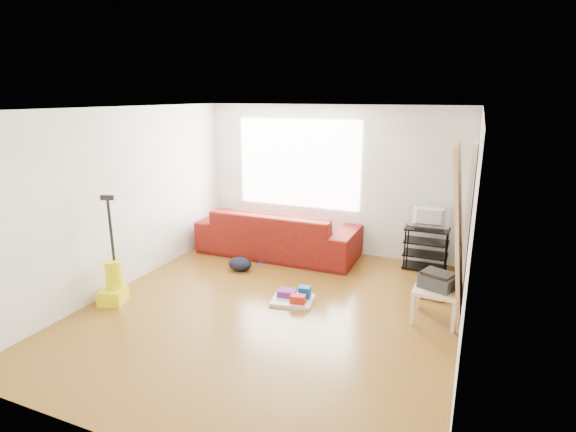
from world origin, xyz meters
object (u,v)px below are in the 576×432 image
at_px(sofa, 278,254).
at_px(cleaning_tray, 294,297).
at_px(vacuum, 113,283).
at_px(tv_stand, 426,248).
at_px(side_table, 436,293).
at_px(backpack, 240,270).
at_px(bucket, 264,260).

bearing_deg(sofa, cleaning_tray, 120.35).
height_order(sofa, vacuum, vacuum).
relative_size(sofa, tv_stand, 4.05).
relative_size(sofa, vacuum, 1.88).
bearing_deg(side_table, cleaning_tray, -173.37).
height_order(sofa, tv_stand, tv_stand).
bearing_deg(vacuum, backpack, 37.60).
xyz_separation_m(cleaning_tray, backpack, (-1.19, 0.70, -0.06)).
relative_size(bucket, cleaning_tray, 0.49).
relative_size(sofa, side_table, 5.11).
bearing_deg(backpack, tv_stand, 27.14).
distance_m(tv_stand, cleaning_tray, 2.39).
bearing_deg(vacuum, bucket, 41.00).
height_order(side_table, cleaning_tray, side_table).
distance_m(sofa, backpack, 0.94).
bearing_deg(vacuum, tv_stand, 16.77).
bearing_deg(vacuum, side_table, -4.81).
xyz_separation_m(bucket, backpack, (-0.16, -0.54, 0.00)).
relative_size(tv_stand, bucket, 2.27).
relative_size(side_table, vacuum, 0.37).
relative_size(backpack, vacuum, 0.26).
xyz_separation_m(bucket, vacuum, (-1.16, -2.16, 0.26)).
relative_size(side_table, cleaning_tray, 0.89).
bearing_deg(side_table, sofa, 152.52).
relative_size(side_table, backpack, 1.40).
height_order(tv_stand, backpack, tv_stand).
height_order(tv_stand, cleaning_tray, tv_stand).
relative_size(tv_stand, cleaning_tray, 1.12).
xyz_separation_m(tv_stand, side_table, (0.30, -1.67, 0.01)).
bearing_deg(backpack, side_table, -6.33).
bearing_deg(backpack, sofa, 77.58).
xyz_separation_m(side_table, cleaning_tray, (-1.76, -0.20, -0.29)).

